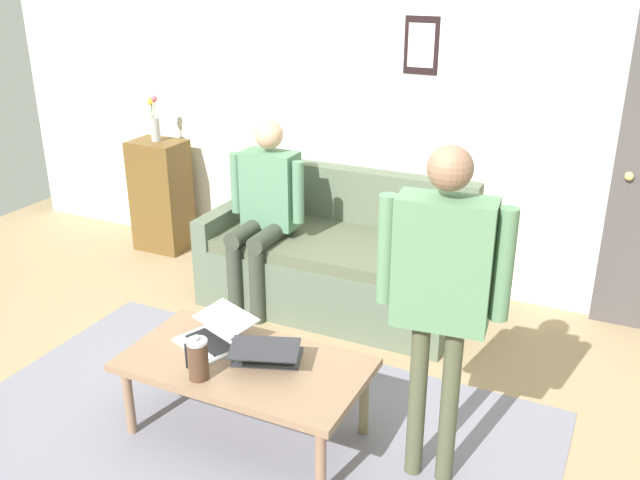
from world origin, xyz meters
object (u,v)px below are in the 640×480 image
object	(u,v)px
couch	(338,261)
french_press	(198,359)
laptop_left	(214,335)
flower_vase	(155,123)
person_standing	(442,279)
person_seated	(265,204)
coffee_table	(245,369)
side_shelf	(161,196)
laptop_center	(267,354)

from	to	relation	value
couch	french_press	distance (m)	1.78
laptop_left	flower_vase	xyz separation A→B (m)	(1.66, -1.74, 0.59)
person_standing	couch	bearing A→B (deg)	-52.39
person_seated	coffee_table	bearing A→B (deg)	115.50
coffee_table	side_shelf	xyz separation A→B (m)	(1.90, -1.82, 0.07)
couch	side_shelf	size ratio (longest dim) A/B	1.92
couch	person_seated	distance (m)	0.65
person_standing	person_seated	distance (m)	2.00
couch	french_press	bearing A→B (deg)	92.29
person_seated	laptop_left	bearing A→B (deg)	107.74
laptop_center	person_standing	size ratio (longest dim) A/B	0.26
coffee_table	laptop_left	bearing A→B (deg)	-20.70
laptop_left	person_standing	world-z (taller)	person_standing
laptop_left	laptop_center	size ratio (longest dim) A/B	1.03
side_shelf	flower_vase	distance (m)	0.60
couch	coffee_table	bearing A→B (deg)	96.91
laptop_center	side_shelf	distance (m)	2.67
couch	person_seated	world-z (taller)	person_seated
couch	person_standing	xyz separation A→B (m)	(-1.12, 1.45, 0.71)
coffee_table	flower_vase	distance (m)	2.72
flower_vase	person_standing	distance (m)	3.31
person_standing	person_seated	size ratio (longest dim) A/B	1.24
laptop_left	laptop_center	distance (m)	0.34
coffee_table	laptop_center	size ratio (longest dim) A/B	2.92
person_standing	side_shelf	bearing A→B (deg)	-31.41
side_shelf	french_press	bearing A→B (deg)	131.11
laptop_left	couch	bearing A→B (deg)	-91.90
french_press	person_standing	distance (m)	1.20
laptop_left	laptop_center	xyz separation A→B (m)	(-0.34, 0.04, -0.00)
couch	person_standing	bearing A→B (deg)	127.61
side_shelf	laptop_center	bearing A→B (deg)	138.34
couch	french_press	xyz separation A→B (m)	(-0.07, 1.76, 0.22)
laptop_left	flower_vase	bearing A→B (deg)	-46.22
coffee_table	person_standing	xyz separation A→B (m)	(-0.93, -0.10, 0.64)
laptop_center	flower_vase	bearing A→B (deg)	-41.65
laptop_center	couch	bearing A→B (deg)	-79.08
french_press	flower_vase	size ratio (longest dim) A/B	0.65
laptop_center	person_seated	size ratio (longest dim) A/B	0.32
flower_vase	person_standing	bearing A→B (deg)	148.59
coffee_table	laptop_center	distance (m)	0.14
laptop_center	coffee_table	bearing A→B (deg)	23.62
laptop_center	laptop_left	bearing A→B (deg)	-7.49
couch	coffee_table	distance (m)	1.56
flower_vase	french_press	bearing A→B (deg)	131.13
couch	french_press	size ratio (longest dim) A/B	7.53
side_shelf	person_seated	distance (m)	1.39
flower_vase	person_seated	world-z (taller)	person_seated
couch	laptop_left	bearing A→B (deg)	88.10
laptop_center	side_shelf	world-z (taller)	side_shelf
person_seated	person_standing	bearing A→B (deg)	141.88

